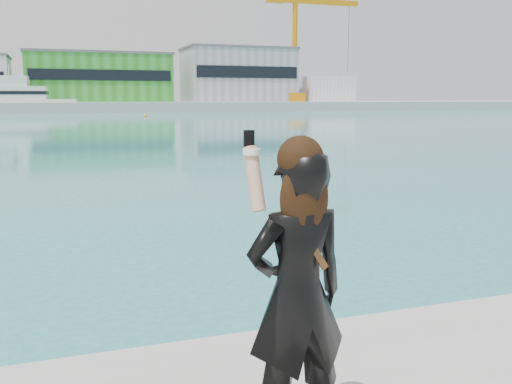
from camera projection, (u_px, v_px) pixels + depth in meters
far_quay at (62, 106)px, 124.97m from camera, size 320.00×40.00×2.00m
warehouse_green at (99, 78)px, 124.71m from camera, size 30.60×16.36×10.50m
warehouse_grey_right at (238, 75)px, 135.10m from camera, size 25.50×15.35×12.50m
ancillary_shed at (325, 89)px, 141.05m from camera, size 12.00×10.00×6.00m
dock_crane at (299, 45)px, 132.79m from camera, size 23.00×4.00×24.00m
flagpole_right at (169, 81)px, 122.98m from camera, size 1.28×0.16×8.00m
motor_yacht at (20, 99)px, 107.48m from camera, size 19.96×7.34×9.11m
buoy_near at (145, 117)px, 86.99m from camera, size 0.50×0.50×0.50m
woman at (297, 287)px, 3.23m from camera, size 0.64×0.44×1.79m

